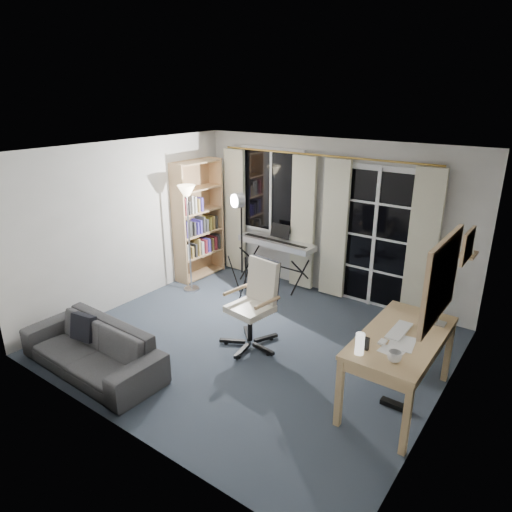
{
  "coord_description": "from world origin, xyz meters",
  "views": [
    {
      "loc": [
        3.03,
        -4.11,
        3.03
      ],
      "look_at": [
        -0.2,
        0.35,
        1.04
      ],
      "focal_mm": 32.0,
      "sensor_mm": 36.0,
      "label": 1
    }
  ],
  "objects_px": {
    "studio_light": "(239,213)",
    "mug": "(395,355)",
    "office_chair": "(257,296)",
    "sofa": "(91,342)",
    "desk": "(401,344)",
    "torchiere_lamp": "(187,207)",
    "bookshelf": "(196,223)",
    "monitor": "(440,297)",
    "keyboard_piano": "(276,244)"
  },
  "relations": [
    {
      "from": "studio_light",
      "to": "mug",
      "type": "bearing_deg",
      "value": -5.15
    },
    {
      "from": "office_chair",
      "to": "mug",
      "type": "height_order",
      "value": "office_chair"
    },
    {
      "from": "mug",
      "to": "sofa",
      "type": "xyz_separation_m",
      "value": [
        -3.11,
        -0.98,
        -0.47
      ]
    },
    {
      "from": "mug",
      "to": "studio_light",
      "type": "bearing_deg",
      "value": 151.65
    },
    {
      "from": "studio_light",
      "to": "mug",
      "type": "distance_m",
      "value": 3.45
    },
    {
      "from": "sofa",
      "to": "desk",
      "type": "bearing_deg",
      "value": 27.41
    },
    {
      "from": "torchiere_lamp",
      "to": "desk",
      "type": "bearing_deg",
      "value": -12.74
    },
    {
      "from": "studio_light",
      "to": "sofa",
      "type": "xyz_separation_m",
      "value": [
        -0.11,
        -2.6,
        -0.98
      ]
    },
    {
      "from": "studio_light",
      "to": "office_chair",
      "type": "relative_size",
      "value": 1.52
    },
    {
      "from": "bookshelf",
      "to": "torchiere_lamp",
      "type": "height_order",
      "value": "bookshelf"
    },
    {
      "from": "office_chair",
      "to": "mug",
      "type": "xyz_separation_m",
      "value": [
        1.95,
        -0.62,
        0.19
      ]
    },
    {
      "from": "studio_light",
      "to": "desk",
      "type": "relative_size",
      "value": 1.16
    },
    {
      "from": "office_chair",
      "to": "mug",
      "type": "bearing_deg",
      "value": -9.65
    },
    {
      "from": "monitor",
      "to": "sofa",
      "type": "distance_m",
      "value": 3.81
    },
    {
      "from": "studio_light",
      "to": "office_chair",
      "type": "height_order",
      "value": "studio_light"
    },
    {
      "from": "office_chair",
      "to": "monitor",
      "type": "xyz_separation_m",
      "value": [
        2.04,
        0.33,
        0.42
      ]
    },
    {
      "from": "keyboard_piano",
      "to": "torchiere_lamp",
      "type": "bearing_deg",
      "value": -134.9
    },
    {
      "from": "keyboard_piano",
      "to": "studio_light",
      "type": "xyz_separation_m",
      "value": [
        -0.25,
        -0.64,
        0.61
      ]
    },
    {
      "from": "bookshelf",
      "to": "keyboard_piano",
      "type": "height_order",
      "value": "bookshelf"
    },
    {
      "from": "studio_light",
      "to": "torchiere_lamp",
      "type": "bearing_deg",
      "value": -135.82
    },
    {
      "from": "office_chair",
      "to": "desk",
      "type": "height_order",
      "value": "office_chair"
    },
    {
      "from": "keyboard_piano",
      "to": "desk",
      "type": "relative_size",
      "value": 0.93
    },
    {
      "from": "monitor",
      "to": "torchiere_lamp",
      "type": "bearing_deg",
      "value": 174.47
    },
    {
      "from": "desk",
      "to": "office_chair",
      "type": "bearing_deg",
      "value": 176.31
    },
    {
      "from": "torchiere_lamp",
      "to": "desk",
      "type": "relative_size",
      "value": 1.18
    },
    {
      "from": "monitor",
      "to": "mug",
      "type": "xyz_separation_m",
      "value": [
        -0.1,
        -0.95,
        -0.23
      ]
    },
    {
      "from": "mug",
      "to": "keyboard_piano",
      "type": "bearing_deg",
      "value": 140.53
    },
    {
      "from": "bookshelf",
      "to": "studio_light",
      "type": "distance_m",
      "value": 1.2
    },
    {
      "from": "studio_light",
      "to": "office_chair",
      "type": "xyz_separation_m",
      "value": [
        1.06,
        -1.0,
        -0.69
      ]
    },
    {
      "from": "monitor",
      "to": "office_chair",
      "type": "bearing_deg",
      "value": -170.78
    },
    {
      "from": "bookshelf",
      "to": "desk",
      "type": "relative_size",
      "value": 1.38
    },
    {
      "from": "office_chair",
      "to": "torchiere_lamp",
      "type": "bearing_deg",
      "value": 166.8
    },
    {
      "from": "monitor",
      "to": "desk",
      "type": "bearing_deg",
      "value": -113.51
    },
    {
      "from": "keyboard_piano",
      "to": "office_chair",
      "type": "relative_size",
      "value": 1.22
    },
    {
      "from": "mug",
      "to": "torchiere_lamp",
      "type": "bearing_deg",
      "value": 160.56
    },
    {
      "from": "keyboard_piano",
      "to": "bookshelf",
      "type": "bearing_deg",
      "value": -160.94
    },
    {
      "from": "mug",
      "to": "desk",
      "type": "bearing_deg",
      "value": 101.31
    },
    {
      "from": "keyboard_piano",
      "to": "office_chair",
      "type": "bearing_deg",
      "value": -61.49
    },
    {
      "from": "sofa",
      "to": "monitor",
      "type": "bearing_deg",
      "value": 32.27
    },
    {
      "from": "office_chair",
      "to": "mug",
      "type": "distance_m",
      "value": 2.05
    },
    {
      "from": "bookshelf",
      "to": "studio_light",
      "type": "relative_size",
      "value": 1.19
    },
    {
      "from": "monitor",
      "to": "mug",
      "type": "relative_size",
      "value": 4.39
    },
    {
      "from": "studio_light",
      "to": "mug",
      "type": "xyz_separation_m",
      "value": [
        3.0,
        -1.62,
        -0.5
      ]
    },
    {
      "from": "studio_light",
      "to": "bookshelf",
      "type": "bearing_deg",
      "value": -168.99
    },
    {
      "from": "monitor",
      "to": "mug",
      "type": "bearing_deg",
      "value": -95.73
    },
    {
      "from": "desk",
      "to": "monitor",
      "type": "bearing_deg",
      "value": 66.49
    },
    {
      "from": "bookshelf",
      "to": "mug",
      "type": "distance_m",
      "value": 4.51
    },
    {
      "from": "studio_light",
      "to": "sofa",
      "type": "distance_m",
      "value": 2.78
    },
    {
      "from": "bookshelf",
      "to": "sofa",
      "type": "bearing_deg",
      "value": -68.78
    },
    {
      "from": "office_chair",
      "to": "desk",
      "type": "xyz_separation_m",
      "value": [
        1.85,
        -0.12,
        0.03
      ]
    }
  ]
}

